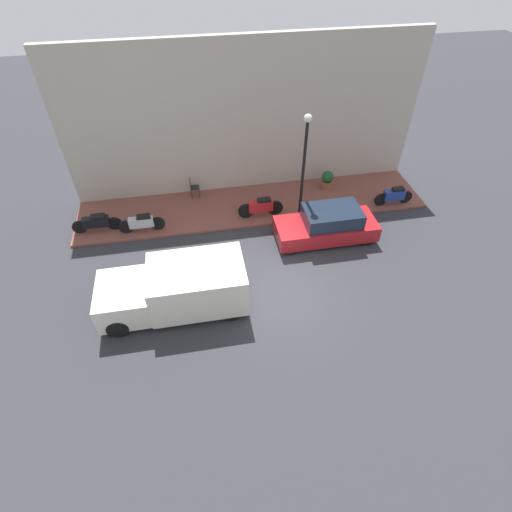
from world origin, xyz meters
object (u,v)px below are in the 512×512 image
object	(u,v)px
cafe_chair	(193,187)
motorcycle_red	(261,207)
motorcycle_black	(96,222)
scooter_silver	(142,223)
parked_car	(327,225)
potted_plant	(327,179)
streetlamp	(304,157)
delivery_van	(175,288)
motorcycle_blue	(394,195)

from	to	relation	value
cafe_chair	motorcycle_red	bearing A→B (deg)	-125.88
motorcycle_red	cafe_chair	distance (m)	3.39
motorcycle_black	scooter_silver	distance (m)	1.85
parked_car	cafe_chair	distance (m)	6.37
parked_car	cafe_chair	xyz separation A→B (m)	(3.80, 5.11, -0.04)
parked_car	scooter_silver	size ratio (longest dim) A/B	2.18
motorcycle_red	motorcycle_black	xyz separation A→B (m)	(0.19, 6.81, -0.04)
motorcycle_black	potted_plant	xyz separation A→B (m)	(1.41, -10.29, 0.01)
scooter_silver	streetlamp	world-z (taller)	streetlamp
motorcycle_black	potted_plant	bearing A→B (deg)	-82.18
delivery_van	motorcycle_red	size ratio (longest dim) A/B	2.47
motorcycle_blue	cafe_chair	xyz separation A→B (m)	(2.19, 8.73, 0.08)
motorcycle_red	streetlamp	world-z (taller)	streetlamp
scooter_silver	potted_plant	bearing A→B (deg)	-78.33
delivery_van	motorcycle_blue	size ratio (longest dim) A/B	2.74
motorcycle_blue	potted_plant	xyz separation A→B (m)	(1.81, 2.51, -0.00)
motorcycle_red	streetlamp	size ratio (longest dim) A/B	0.43
motorcycle_red	motorcycle_blue	distance (m)	5.99
delivery_van	streetlamp	world-z (taller)	streetlamp
delivery_van	motorcycle_blue	xyz separation A→B (m)	(4.17, -9.70, -0.33)
parked_car	motorcycle_blue	distance (m)	3.97
motorcycle_red	scooter_silver	distance (m)	4.99
delivery_van	motorcycle_blue	world-z (taller)	delivery_van
streetlamp	cafe_chair	distance (m)	5.50
scooter_silver	motorcycle_blue	bearing A→B (deg)	-90.30
parked_car	delivery_van	world-z (taller)	delivery_van
scooter_silver	potted_plant	xyz separation A→B (m)	(1.75, -8.47, 0.02)
motorcycle_blue	streetlamp	distance (m)	5.01
delivery_van	scooter_silver	distance (m)	4.43
motorcycle_blue	motorcycle_black	bearing A→B (deg)	88.23
motorcycle_blue	scooter_silver	world-z (taller)	motorcycle_blue
motorcycle_blue	scooter_silver	size ratio (longest dim) A/B	0.95
motorcycle_red	cafe_chair	bearing A→B (deg)	54.12
scooter_silver	cafe_chair	world-z (taller)	cafe_chair
cafe_chair	parked_car	bearing A→B (deg)	-126.67
parked_car	motorcycle_black	world-z (taller)	parked_car
parked_car	delivery_van	bearing A→B (deg)	112.82
delivery_van	scooter_silver	bearing A→B (deg)	16.70
scooter_silver	potted_plant	size ratio (longest dim) A/B	2.20
motorcycle_black	cafe_chair	bearing A→B (deg)	-66.16
motorcycle_black	scooter_silver	bearing A→B (deg)	-100.49
potted_plant	cafe_chair	world-z (taller)	cafe_chair
cafe_chair	streetlamp	bearing A→B (deg)	-118.67
parked_car	cafe_chair	bearing A→B (deg)	53.33
streetlamp	cafe_chair	bearing A→B (deg)	61.33
motorcycle_black	potted_plant	distance (m)	10.38
motorcycle_blue	streetlamp	xyz separation A→B (m)	(-0.19, 4.38, 2.44)
motorcycle_black	streetlamp	size ratio (longest dim) A/B	0.43
delivery_van	scooter_silver	world-z (taller)	delivery_van
scooter_silver	cafe_chair	xyz separation A→B (m)	(2.13, -2.24, 0.10)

